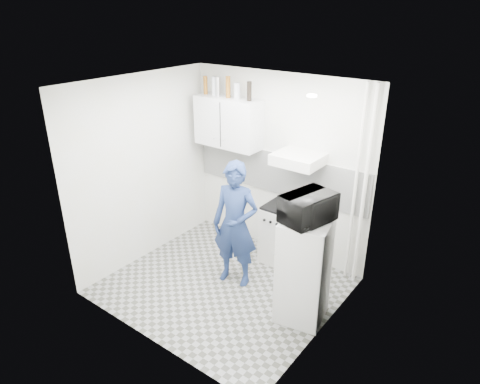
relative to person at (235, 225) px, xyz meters
The scene contains 23 objects.
floor 0.86m from the person, 102.49° to the right, with size 2.80×2.80×0.00m, color gray.
ceiling 1.78m from the person, 102.49° to the right, with size 2.80×2.80×0.00m, color white.
wall_back 1.15m from the person, 92.45° to the left, with size 2.80×2.80×0.00m, color silver.
wall_left 1.53m from the person, behind, with size 2.60×2.60×0.00m, color silver.
wall_right 1.45m from the person, ahead, with size 2.60×2.60×0.00m, color silver.
person is the anchor object (origin of this frame).
stove 0.93m from the person, 73.46° to the left, with size 0.52×0.52×0.83m, color silver.
fridge 1.08m from the person, ahead, with size 0.52×0.52×1.26m, color silver.
stove_top 0.83m from the person, 73.46° to the left, with size 0.50×0.50×0.03m, color black.
saucepan 0.89m from the person, 68.17° to the left, with size 0.19×0.19×0.11m, color silver.
microwave 1.21m from the person, ahead, with size 0.38×0.56×0.31m, color black.
bottle_a 2.11m from the person, 144.03° to the left, with size 0.06×0.06×0.26m, color brown.
bottle_b 2.02m from the person, 140.03° to the left, with size 0.07×0.07×0.26m, color #B2B7BC.
bottle_c 1.99m from the person, 138.07° to the left, with size 0.06×0.06×0.26m, color silver.
bottle_d 1.92m from the person, 132.10° to the left, with size 0.07×0.07×0.29m, color brown.
canister_a 1.83m from the person, 126.09° to the left, with size 0.09×0.09×0.22m, color #B2B7BC.
bottle_e 1.78m from the person, 116.23° to the left, with size 0.06×0.06×0.26m, color black.
upper_cabinet 1.56m from the person, 132.31° to the left, with size 1.00×0.35×0.70m, color silver.
range_hood 1.16m from the person, 63.08° to the left, with size 0.60×0.50×0.14m, color silver.
backsplash 1.10m from the person, 92.48° to the left, with size 2.74×0.03×0.60m, color white.
pipe_a 1.65m from the person, 37.64° to the left, with size 0.05×0.05×2.60m, color silver.
pipe_b 1.56m from the person, 40.45° to the left, with size 0.04×0.04×2.60m, color silver.
ceiling_spot_fixture 1.98m from the person, ahead, with size 0.10×0.10×0.02m, color white.
Camera 1 is at (2.97, -3.58, 3.39)m, focal length 32.00 mm.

